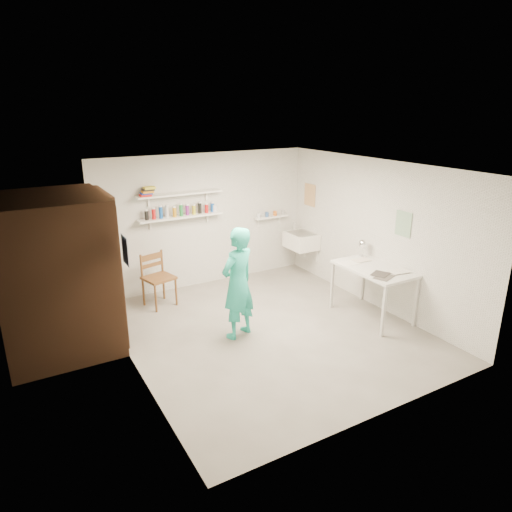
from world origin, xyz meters
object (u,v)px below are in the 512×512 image
desk_lamp (363,244)px  wall_clock (236,260)px  man (238,283)px  work_table (372,292)px  wooden_chair (159,278)px  belfast_sink (301,241)px

desk_lamp → wall_clock: bearing=174.9°
man → work_table: man is taller
wall_clock → wooden_chair: bearing=96.7°
belfast_sink → work_table: (-0.11, -2.09, -0.29)m
belfast_sink → man: bearing=-144.2°
belfast_sink → man: size_ratio=0.37×
wall_clock → work_table: (2.02, -0.69, -0.67)m
wall_clock → work_table: bearing=-40.0°
man → desk_lamp: man is taller
wall_clock → wooden_chair: (-0.72, 1.37, -0.59)m
man → desk_lamp: size_ratio=10.52×
wall_clock → desk_lamp: 2.24m
wooden_chair → desk_lamp: desk_lamp is taller
belfast_sink → wooden_chair: (-2.86, -0.02, -0.22)m
work_table → man: bearing=166.9°
belfast_sink → desk_lamp: (0.09, -1.59, 0.34)m
desk_lamp → work_table: bearing=-112.4°
man → work_table: 2.20m
belfast_sink → desk_lamp: bearing=-86.6°
belfast_sink → wall_clock: 2.58m
belfast_sink → wooden_chair: size_ratio=0.62×
wall_clock → work_table: wall_clock is taller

